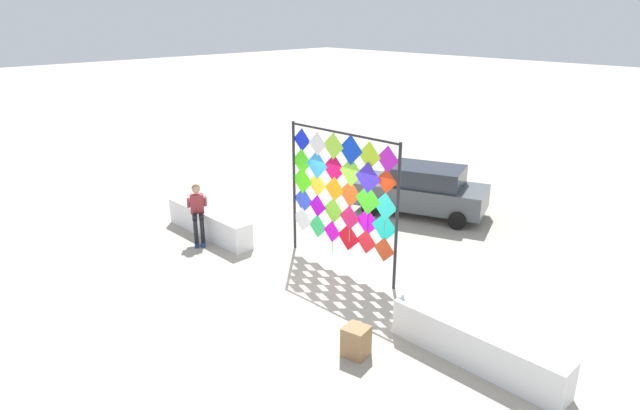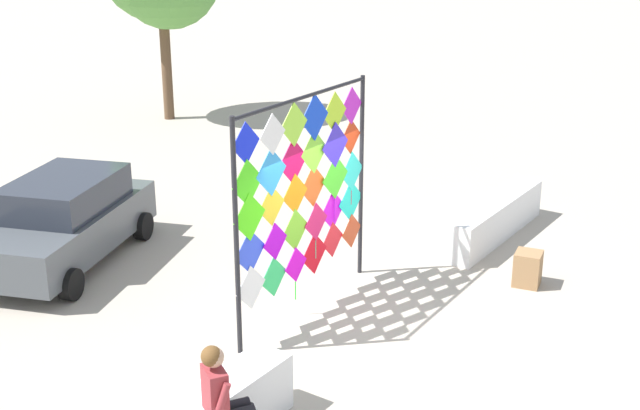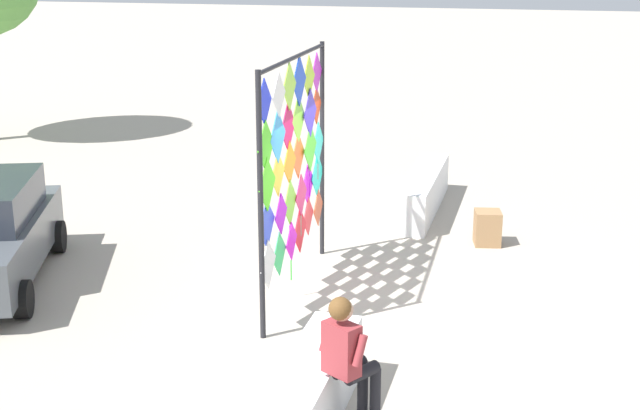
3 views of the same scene
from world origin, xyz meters
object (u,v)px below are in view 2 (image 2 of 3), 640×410
Objects in this scene: seated_vendor at (226,398)px; parked_car at (64,220)px; cardboard_box_large at (528,269)px; kite_display_rack at (305,187)px.

seated_vendor is 6.71m from parked_car.
seated_vendor is 6.53m from cardboard_box_large.
kite_display_rack reaches higher than seated_vendor.
cardboard_box_large is (2.74, -2.47, -1.67)m from kite_display_rack.
parked_car is at bearing 100.90° from kite_display_rack.
kite_display_rack reaches higher than parked_car.
seated_vendor is 2.77× the size of cardboard_box_large.
seated_vendor is (-3.71, -1.62, -1.03)m from kite_display_rack.
kite_display_rack is 4.17m from seated_vendor.
kite_display_rack is at bearing 138.00° from cardboard_box_large.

